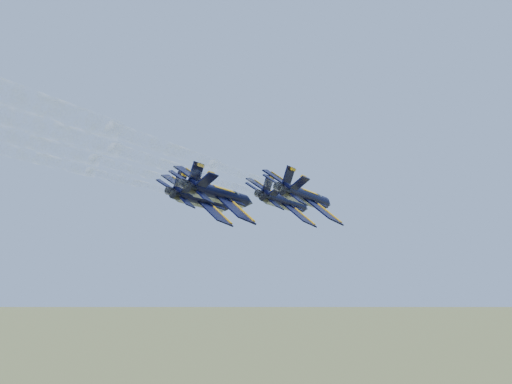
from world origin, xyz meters
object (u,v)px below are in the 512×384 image
(jet_lead, at_px, (284,202))
(jet_right, at_px, (306,197))
(jet_left, at_px, (202,200))
(jet_slot, at_px, (220,194))

(jet_lead, distance_m, jet_right, 13.32)
(jet_left, relative_size, jet_slot, 1.00)
(jet_right, bearing_deg, jet_lead, 128.99)
(jet_left, relative_size, jet_right, 1.00)
(jet_slot, bearing_deg, jet_left, 133.09)
(jet_lead, height_order, jet_left, same)
(jet_lead, height_order, jet_slot, same)
(jet_left, height_order, jet_right, same)
(jet_left, bearing_deg, jet_slot, -46.91)
(jet_left, xyz_separation_m, jet_slot, (7.41, -10.61, 0.00))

